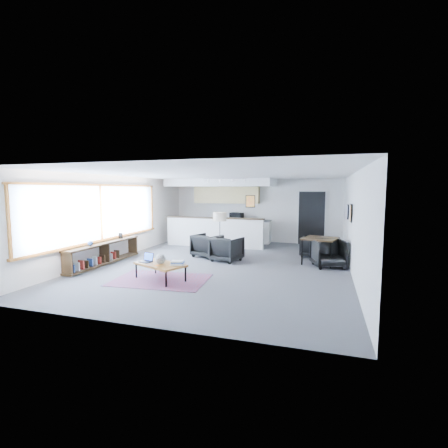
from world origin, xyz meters
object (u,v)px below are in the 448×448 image
(ceramic_pot, at_px, (160,259))
(dining_chair_near, at_px, (329,254))
(armchair_right, at_px, (227,248))
(coffee_table, at_px, (160,265))
(armchair_left, at_px, (207,244))
(book_stack, at_px, (178,263))
(floor_lamp, at_px, (220,218))
(dining_chair_far, at_px, (312,248))
(laptop, at_px, (147,259))
(microwave, at_px, (236,215))
(dining_table, at_px, (320,240))

(ceramic_pot, xyz_separation_m, dining_chair_near, (3.84, 2.64, -0.16))
(ceramic_pot, relative_size, armchair_right, 0.29)
(coffee_table, distance_m, armchair_left, 2.94)
(book_stack, bearing_deg, floor_lamp, 87.98)
(floor_lamp, xyz_separation_m, dining_chair_near, (3.30, -0.28, -0.90))
(armchair_right, distance_m, dining_chair_far, 2.85)
(book_stack, height_order, armchair_left, armchair_left)
(laptop, height_order, floor_lamp, floor_lamp)
(laptop, distance_m, ceramic_pot, 0.45)
(armchair_right, distance_m, microwave, 3.81)
(dining_chair_near, bearing_deg, armchair_left, 156.34)
(coffee_table, distance_m, ceramic_pot, 0.16)
(coffee_table, height_order, ceramic_pot, ceramic_pot)
(book_stack, xyz_separation_m, armchair_right, (0.45, 2.50, -0.04))
(armchair_right, relative_size, floor_lamp, 0.57)
(armchair_left, bearing_deg, ceramic_pot, 106.22)
(laptop, height_order, book_stack, laptop)
(laptop, relative_size, armchair_right, 0.43)
(dining_table, relative_size, dining_chair_near, 1.51)
(floor_lamp, distance_m, dining_chair_near, 3.44)
(dining_chair_near, relative_size, microwave, 1.40)
(floor_lamp, height_order, microwave, floor_lamp)
(laptop, distance_m, armchair_right, 2.75)
(laptop, distance_m, floor_lamp, 3.07)
(book_stack, xyz_separation_m, armchair_left, (-0.36, 2.94, -0.05))
(armchair_right, height_order, floor_lamp, floor_lamp)
(floor_lamp, distance_m, dining_chair_far, 3.15)
(dining_chair_far, bearing_deg, laptop, 52.03)
(coffee_table, height_order, book_stack, book_stack)
(armchair_right, bearing_deg, dining_chair_far, -133.73)
(laptop, height_order, dining_table, dining_table)
(armchair_right, height_order, microwave, microwave)
(armchair_left, bearing_deg, floor_lamp, -168.96)
(armchair_left, distance_m, dining_table, 3.54)
(armchair_right, distance_m, dining_table, 2.77)
(microwave, bearing_deg, book_stack, -78.57)
(floor_lamp, distance_m, dining_table, 3.12)
(armchair_right, xyz_separation_m, dining_chair_near, (2.96, 0.10, -0.05))
(book_stack, height_order, floor_lamp, floor_lamp)
(coffee_table, height_order, armchair_right, armchair_right)
(dining_table, bearing_deg, laptop, -144.45)
(laptop, distance_m, dining_table, 4.96)
(ceramic_pot, height_order, microwave, microwave)
(dining_chair_near, bearing_deg, floor_lamp, 156.55)
(armchair_left, relative_size, dining_table, 0.73)
(book_stack, xyz_separation_m, floor_lamp, (0.10, 2.89, 0.81))
(coffee_table, distance_m, armchair_right, 2.65)
(book_stack, relative_size, armchair_left, 0.47)
(dining_chair_near, bearing_deg, laptop, -167.99)
(laptop, xyz_separation_m, dining_table, (4.03, 2.88, 0.23))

